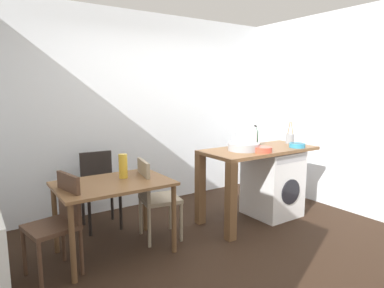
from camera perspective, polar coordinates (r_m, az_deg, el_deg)
name	(u,v)px	position (r m, az deg, el deg)	size (l,w,h in m)	color
ground_plane	(221,246)	(3.75, 4.88, -16.87)	(5.46, 5.46, 0.00)	black
wall_back	(145,111)	(4.86, -7.97, 5.61)	(4.60, 0.10, 2.70)	silver
wall_counter_side	(346,112)	(5.02, 24.70, 4.97)	(0.10, 3.80, 2.70)	silver
dining_table	(114,191)	(3.46, -13.18, -7.86)	(1.10, 0.76, 0.74)	brown
chair_person_seat	(59,219)	(3.29, -21.67, -11.70)	(0.47, 0.47, 0.90)	#4C3323
chair_opposite	(154,195)	(3.74, -6.55, -8.55)	(0.47, 0.47, 0.90)	gray
chair_spare_by_wall	(99,185)	(4.24, -15.52, -6.72)	(0.43, 0.43, 0.90)	black
kitchen_counter	(246,163)	(4.18, 9.23, -3.16)	(1.50, 0.68, 0.92)	brown
washing_machine	(272,183)	(4.58, 13.50, -6.46)	(0.60, 0.61, 0.86)	white
sink_basin	(244,147)	(4.10, 8.77, -0.47)	(0.38, 0.38, 0.09)	#9EA0A5
tap	(234,137)	(4.22, 7.15, 1.14)	(0.02, 0.02, 0.28)	#B2B2B7
bottle_tall_green	(255,137)	(4.39, 10.62, 1.20)	(0.06, 0.06, 0.28)	silver
bottle_squat_brown	(256,136)	(4.53, 10.76, 1.30)	(0.07, 0.07, 0.26)	#19592D
mixing_bowl	(263,149)	(4.04, 11.91, -0.85)	(0.22, 0.22, 0.06)	#D84C38
utensil_crock	(290,138)	(4.78, 16.28, 0.92)	(0.11, 0.11, 0.30)	gray
colander	(297,145)	(4.47, 17.43, -0.17)	(0.20, 0.20, 0.06)	teal
vase	(123,166)	(3.55, -11.62, -3.68)	(0.09, 0.09, 0.25)	gold
scissors	(262,150)	(4.19, 11.83, -0.93)	(0.15, 0.06, 0.01)	#B2B2B7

